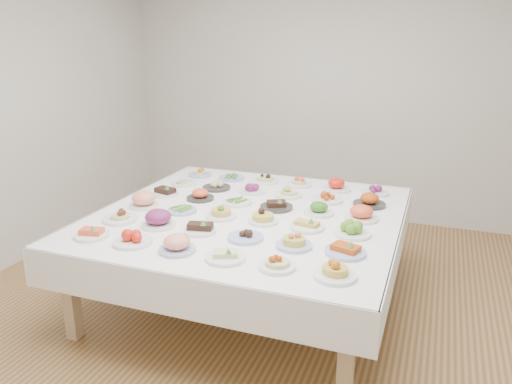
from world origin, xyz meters
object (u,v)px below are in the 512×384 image
(display_table, at_px, (249,220))
(dish_0, at_px, (92,232))
(dish_35, at_px, (375,190))
(dish_18, at_px, (165,191))

(display_table, relative_size, dish_0, 9.75)
(display_table, relative_size, dish_35, 9.78)
(display_table, height_order, dish_0, dish_0)
(display_table, distance_m, dish_18, 0.89)
(display_table, xyz_separation_m, dish_18, (-0.86, 0.18, 0.10))
(dish_18, bearing_deg, dish_0, -89.16)
(dish_0, height_order, dish_18, dish_18)
(display_table, distance_m, dish_0, 1.20)
(display_table, relative_size, dish_18, 10.36)
(dish_0, relative_size, dish_18, 1.06)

